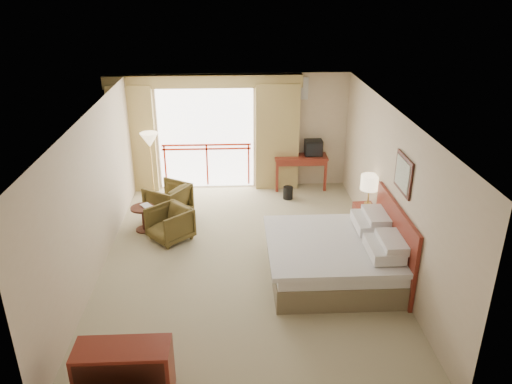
{
  "coord_description": "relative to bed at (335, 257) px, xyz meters",
  "views": [
    {
      "loc": [
        -0.18,
        -7.72,
        4.71
      ],
      "look_at": [
        0.22,
        0.4,
        1.16
      ],
      "focal_mm": 35.0,
      "sensor_mm": 36.0,
      "label": 1
    }
  ],
  "objects": [
    {
      "name": "headboard",
      "position": [
        0.96,
        0.0,
        0.27
      ],
      "size": [
        0.06,
        2.1,
        1.3
      ],
      "primitive_type": "cube",
      "color": "maroon",
      "rests_on": "wall_right"
    },
    {
      "name": "wall_back",
      "position": [
        -1.5,
        4.1,
        0.97
      ],
      "size": [
        5.0,
        0.0,
        5.0
      ],
      "primitive_type": "plane",
      "rotation": [
        1.57,
        0.0,
        0.0
      ],
      "color": "#C5B08F",
      "rests_on": "ground"
    },
    {
      "name": "table_lamp",
      "position": [
        0.88,
        1.41,
        0.74
      ],
      "size": [
        0.34,
        0.34,
        0.6
      ],
      "rotation": [
        0.0,
        0.0,
        0.19
      ],
      "color": "tan",
      "rests_on": "nightstand"
    },
    {
      "name": "balcony_door",
      "position": [
        -2.3,
        4.08,
        0.82
      ],
      "size": [
        2.4,
        0.0,
        2.4
      ],
      "primitive_type": "plane",
      "rotation": [
        1.57,
        0.0,
        0.0
      ],
      "color": "white",
      "rests_on": "wall_back"
    },
    {
      "name": "hvac_vent",
      "position": [
        -0.2,
        4.07,
        1.97
      ],
      "size": [
        0.5,
        0.04,
        0.5
      ],
      "primitive_type": "cube",
      "color": "silver",
      "rests_on": "wall_back"
    },
    {
      "name": "bed",
      "position": [
        0.0,
        0.0,
        0.0
      ],
      "size": [
        2.13,
        2.06,
        0.97
      ],
      "color": "brown",
      "rests_on": "floor"
    },
    {
      "name": "valance",
      "position": [
        -2.3,
        3.98,
        2.17
      ],
      "size": [
        4.4,
        0.22,
        0.28
      ],
      "primitive_type": "cube",
      "color": "#99824D",
      "rests_on": "wall_back"
    },
    {
      "name": "curtain_left",
      "position": [
        -3.95,
        3.95,
        0.87
      ],
      "size": [
        1.0,
        0.26,
        2.5
      ],
      "primitive_type": "cube",
      "color": "#99824D",
      "rests_on": "wall_back"
    },
    {
      "name": "dresser",
      "position": [
        -3.02,
        -2.49,
        -0.0
      ],
      "size": [
        1.12,
        0.48,
        0.75
      ],
      "rotation": [
        0.0,
        0.0,
        -0.03
      ],
      "color": "maroon",
      "rests_on": "floor"
    },
    {
      "name": "curtain_right",
      "position": [
        -0.65,
        3.95,
        0.87
      ],
      "size": [
        1.0,
        0.26,
        2.5
      ],
      "primitive_type": "cube",
      "color": "#99824D",
      "rests_on": "wall_back"
    },
    {
      "name": "wall_front",
      "position": [
        -1.5,
        -2.9,
        0.97
      ],
      "size": [
        5.0,
        0.0,
        5.0
      ],
      "primitive_type": "plane",
      "rotation": [
        -1.57,
        0.0,
        0.0
      ],
      "color": "#C5B08F",
      "rests_on": "ground"
    },
    {
      "name": "coffee_maker",
      "position": [
        -0.44,
        3.91,
        0.54
      ],
      "size": [
        0.13,
        0.13,
        0.23
      ],
      "primitive_type": "cylinder",
      "rotation": [
        0.0,
        0.0,
        0.31
      ],
      "color": "black",
      "rests_on": "desk"
    },
    {
      "name": "wastebasket",
      "position": [
        -0.44,
        3.24,
        -0.24
      ],
      "size": [
        0.26,
        0.26,
        0.28
      ],
      "primitive_type": "cylinder",
      "rotation": [
        0.0,
        0.0,
        0.17
      ],
      "color": "black",
      "rests_on": "floor"
    },
    {
      "name": "desk",
      "position": [
        -0.09,
        3.97,
        0.25
      ],
      "size": [
        1.24,
        0.6,
        0.81
      ],
      "rotation": [
        0.0,
        0.0,
        0.05
      ],
      "color": "maroon",
      "rests_on": "floor"
    },
    {
      "name": "armchair_near",
      "position": [
        -2.91,
        1.45,
        -0.38
      ],
      "size": [
        1.01,
        1.01,
        0.66
      ],
      "primitive_type": "imported",
      "rotation": [
        0.0,
        0.0,
        -0.84
      ],
      "color": "#423617",
      "rests_on": "floor"
    },
    {
      "name": "floor_lamp",
      "position": [
        -3.49,
        3.37,
        0.97
      ],
      "size": [
        0.4,
        0.4,
        1.56
      ],
      "rotation": [
        0.0,
        0.0,
        0.09
      ],
      "color": "tan",
      "rests_on": "floor"
    },
    {
      "name": "phone",
      "position": [
        0.83,
        1.21,
        0.31
      ],
      "size": [
        0.21,
        0.19,
        0.08
      ],
      "primitive_type": "cube",
      "rotation": [
        0.0,
        0.0,
        -0.38
      ],
      "color": "black",
      "rests_on": "nightstand"
    },
    {
      "name": "nightstand",
      "position": [
        0.88,
        1.36,
        -0.05
      ],
      "size": [
        0.48,
        0.57,
        0.65
      ],
      "primitive_type": "cube",
      "rotation": [
        0.0,
        0.0,
        0.05
      ],
      "color": "maroon",
      "rests_on": "floor"
    },
    {
      "name": "cup",
      "position": [
        -0.29,
        3.86,
        0.47
      ],
      "size": [
        0.08,
        0.08,
        0.09
      ],
      "primitive_type": "cylinder",
      "rotation": [
        0.0,
        0.0,
        -0.25
      ],
      "color": "white",
      "rests_on": "desk"
    },
    {
      "name": "armchair_far",
      "position": [
        -3.06,
        2.48,
        -0.38
      ],
      "size": [
        1.07,
        1.07,
        0.72
      ],
      "primitive_type": "imported",
      "rotation": [
        0.0,
        0.0,
        -2.14
      ],
      "color": "#423617",
      "rests_on": "floor"
    },
    {
      "name": "book",
      "position": [
        -3.48,
        1.85,
        0.13
      ],
      "size": [
        0.27,
        0.29,
        0.02
      ],
      "primitive_type": "imported",
      "rotation": [
        0.0,
        0.0,
        0.62
      ],
      "color": "white",
      "rests_on": "side_table"
    },
    {
      "name": "balcony_railing",
      "position": [
        -2.3,
        4.06,
        0.44
      ],
      "size": [
        2.09,
        0.03,
        1.02
      ],
      "color": "red",
      "rests_on": "wall_back"
    },
    {
      "name": "floor",
      "position": [
        -1.5,
        0.6,
        -0.38
      ],
      "size": [
        7.0,
        7.0,
        0.0
      ],
      "primitive_type": "plane",
      "color": "#99906B",
      "rests_on": "ground"
    },
    {
      "name": "wall_right",
      "position": [
        1.0,
        0.6,
        0.97
      ],
      "size": [
        0.0,
        7.0,
        7.0
      ],
      "primitive_type": "plane",
      "rotation": [
        1.57,
        0.0,
        -1.57
      ],
      "color": "#C5B08F",
      "rests_on": "ground"
    },
    {
      "name": "ceiling",
      "position": [
        -1.5,
        0.6,
        2.32
      ],
      "size": [
        7.0,
        7.0,
        0.0
      ],
      "primitive_type": "plane",
      "rotation": [
        3.14,
        0.0,
        0.0
      ],
      "color": "white",
      "rests_on": "wall_back"
    },
    {
      "name": "side_table",
      "position": [
        -3.48,
        1.85,
        -0.03
      ],
      "size": [
        0.46,
        0.46,
        0.51
      ],
      "rotation": [
        0.0,
        0.0,
        -0.04
      ],
      "color": "black",
      "rests_on": "floor"
    },
    {
      "name": "framed_art",
      "position": [
        0.97,
        0.0,
        1.47
      ],
      "size": [
        0.04,
        0.72,
        0.6
      ],
      "color": "black",
      "rests_on": "wall_right"
    },
    {
      "name": "tv",
      "position": [
        0.21,
        3.91,
        0.61
      ],
      "size": [
        0.4,
        0.32,
        0.37
      ],
      "rotation": [
        0.0,
        0.0,
        -0.23
      ],
      "color": "black",
      "rests_on": "desk"
    },
    {
      "name": "wall_left",
      "position": [
        -4.0,
        0.6,
        0.97
      ],
      "size": [
        0.0,
        7.0,
        7.0
      ],
      "primitive_type": "plane",
      "rotation": [
        1.57,
        0.0,
        1.57
      ],
      "color": "#C5B08F",
      "rests_on": "ground"
    }
  ]
}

